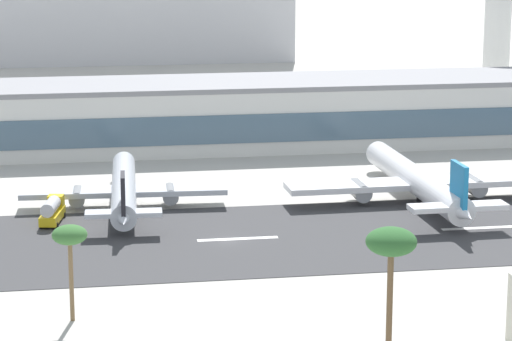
% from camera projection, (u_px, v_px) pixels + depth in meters
% --- Properties ---
extents(ground_plane, '(1400.00, 1400.00, 0.00)m').
position_uv_depth(ground_plane, '(228.00, 241.00, 167.81)').
color(ground_plane, '#B2AFA8').
extents(runway_strip, '(800.00, 38.02, 0.08)m').
position_uv_depth(runway_strip, '(227.00, 240.00, 168.32)').
color(runway_strip, '#38383A').
rests_on(runway_strip, ground_plane).
extents(runway_centreline_dash_4, '(12.00, 1.20, 0.01)m').
position_uv_depth(runway_centreline_dash_4, '(238.00, 239.00, 168.56)').
color(runway_centreline_dash_4, white).
rests_on(runway_centreline_dash_4, runway_strip).
extents(runway_centreline_dash_5, '(12.00, 1.20, 0.01)m').
position_uv_depth(runway_centreline_dash_5, '(480.00, 228.00, 174.43)').
color(runway_centreline_dash_5, white).
rests_on(runway_centreline_dash_5, runway_strip).
extents(terminal_building, '(177.71, 23.68, 13.58)m').
position_uv_depth(terminal_building, '(228.00, 113.00, 235.39)').
color(terminal_building, silver).
rests_on(terminal_building, ground_plane).
extents(control_tower, '(14.32, 14.32, 39.05)m').
position_uv_depth(control_tower, '(498.00, 7.00, 277.10)').
color(control_tower, silver).
rests_on(control_tower, ground_plane).
extents(airliner_black_tail_gate_1, '(33.70, 45.03, 9.40)m').
position_uv_depth(airliner_black_tail_gate_1, '(124.00, 190.00, 185.72)').
color(airliner_black_tail_gate_1, silver).
rests_on(airliner_black_tail_gate_1, ground_plane).
extents(airliner_blue_tail_gate_2, '(44.18, 50.45, 10.53)m').
position_uv_depth(airliner_blue_tail_gate_2, '(419.00, 183.00, 189.61)').
color(airliner_blue_tail_gate_2, silver).
rests_on(airliner_blue_tail_gate_2, ground_plane).
extents(service_fuel_truck_1, '(4.10, 8.83, 3.95)m').
position_uv_depth(service_fuel_truck_1, '(52.00, 210.00, 177.10)').
color(service_fuel_truck_1, gold).
rests_on(service_fuel_truck_1, ground_plane).
extents(palm_tree_0, '(5.40, 5.40, 14.75)m').
position_uv_depth(palm_tree_0, '(391.00, 245.00, 119.81)').
color(palm_tree_0, brown).
rests_on(palm_tree_0, ground_plane).
extents(palm_tree_1, '(4.12, 4.12, 11.59)m').
position_uv_depth(palm_tree_1, '(70.00, 238.00, 132.63)').
color(palm_tree_1, brown).
rests_on(palm_tree_1, ground_plane).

